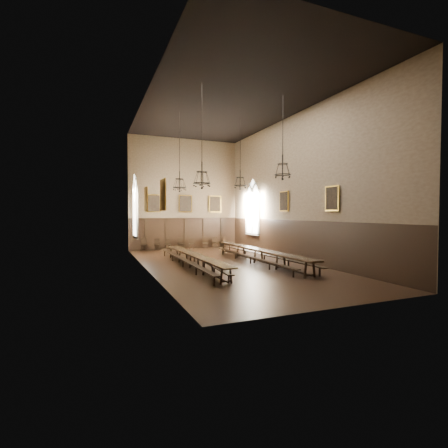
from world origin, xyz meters
TOP-DOWN VIEW (x-y plane):
  - floor at (0.00, 0.00)m, footprint 9.00×18.00m
  - ceiling at (0.00, 0.00)m, footprint 9.00×18.00m
  - wall_back at (0.00, 9.01)m, footprint 9.00×0.02m
  - wall_front at (0.00, -9.01)m, footprint 9.00×0.02m
  - wall_left at (-4.51, 0.00)m, footprint 0.02×18.00m
  - wall_right at (4.51, 0.00)m, footprint 0.02×18.00m
  - wainscot_panelling at (0.00, 0.00)m, footprint 9.00×18.00m
  - table_left at (-2.05, -0.25)m, footprint 0.83×9.57m
  - table_right at (1.98, -0.01)m, footprint 0.86×10.67m
  - bench_left_outer at (-2.56, 0.16)m, footprint 0.33×10.51m
  - bench_left_inner at (-1.54, -0.23)m, footprint 0.91×9.24m
  - bench_right_inner at (1.41, -0.12)m, footprint 0.29×9.40m
  - bench_right_outer at (2.45, 0.10)m, footprint 0.75×10.55m
  - chair_0 at (-3.43, 8.53)m, footprint 0.52×0.52m
  - chair_1 at (-2.41, 8.56)m, footprint 0.50×0.50m
  - chair_2 at (-1.53, 8.52)m, footprint 0.44×0.44m
  - chair_3 at (-0.45, 8.61)m, footprint 0.43×0.43m
  - chair_4 at (0.40, 8.51)m, footprint 0.45×0.45m
  - chair_5 at (1.56, 8.47)m, footprint 0.50×0.50m
  - chair_6 at (2.42, 8.47)m, footprint 0.51×0.51m
  - chair_7 at (3.43, 8.52)m, footprint 0.50×0.50m
  - chandelier_back_left at (-2.17, 2.26)m, footprint 0.80×0.80m
  - chandelier_back_right at (1.87, 2.29)m, footprint 0.81×0.81m
  - chandelier_front_left at (-2.29, -2.34)m, footprint 0.82×0.82m
  - chandelier_front_right at (2.06, -2.44)m, footprint 0.85×0.85m
  - portrait_back_0 at (-2.60, 8.88)m, footprint 1.10×0.12m
  - portrait_back_1 at (0.00, 8.88)m, footprint 1.10×0.12m
  - portrait_back_2 at (2.60, 8.88)m, footprint 1.10×0.12m
  - portrait_left_0 at (-4.38, 1.00)m, footprint 0.12×1.00m
  - portrait_left_1 at (-4.38, -3.50)m, footprint 0.12×1.00m
  - portrait_right_0 at (4.38, 1.00)m, footprint 0.12×1.00m
  - portrait_right_1 at (4.38, -3.50)m, footprint 0.12×1.00m
  - window_right at (4.43, 5.50)m, footprint 0.20×2.20m
  - window_left at (-4.43, 5.50)m, footprint 0.20×2.20m

SIDE VIEW (x-z plane):
  - floor at x=0.00m, z-range -0.02..0.00m
  - chair_4 at x=0.40m, z-range -0.17..0.69m
  - bench_left_inner at x=-1.54m, z-range 0.06..0.47m
  - chair_2 at x=-1.53m, z-range -0.18..0.71m
  - chair_7 at x=3.43m, z-range -0.18..0.71m
  - bench_right_inner at x=1.41m, z-range 0.06..0.48m
  - chair_6 at x=2.42m, z-range -0.18..0.73m
  - chair_5 at x=1.56m, z-range -0.18..0.74m
  - chair_1 at x=-2.41m, z-range -0.18..0.74m
  - chair_3 at x=-0.45m, z-range -0.19..0.75m
  - chair_0 at x=-3.43m, z-range -0.20..0.80m
  - bench_left_outer at x=-2.56m, z-range 0.06..0.54m
  - bench_right_outer at x=2.45m, z-range 0.06..0.54m
  - table_left at x=-2.05m, z-range 0.00..0.75m
  - table_right at x=1.98m, z-range 0.00..0.83m
  - wainscot_panelling at x=0.00m, z-range 0.00..2.50m
  - window_right at x=4.43m, z-range 1.10..5.70m
  - window_left at x=-4.43m, z-range 1.10..5.70m
  - portrait_back_0 at x=-2.60m, z-range 3.00..4.40m
  - portrait_back_1 at x=0.00m, z-range 3.00..4.40m
  - portrait_back_2 at x=2.60m, z-range 3.00..4.40m
  - portrait_left_0 at x=-4.38m, z-range 3.05..4.35m
  - portrait_left_1 at x=-4.38m, z-range 3.05..4.35m
  - portrait_right_0 at x=4.38m, z-range 3.05..4.35m
  - portrait_right_1 at x=4.38m, z-range 3.05..4.35m
  - wall_back at x=0.00m, z-range 0.00..9.00m
  - wall_front at x=0.00m, z-range 0.00..9.00m
  - wall_left at x=-4.51m, z-range 0.00..9.00m
  - wall_right at x=4.51m, z-range 0.00..9.00m
  - chandelier_front_left at x=-2.29m, z-range 2.28..7.08m
  - chandelier_back_left at x=-2.17m, z-range 2.47..7.14m
  - chandelier_back_right at x=1.87m, z-range 2.83..7.24m
  - chandelier_front_right at x=2.06m, z-range 3.10..7.32m
  - ceiling at x=0.00m, z-range 9.00..9.02m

